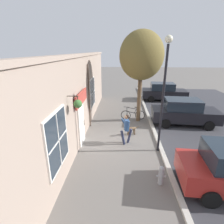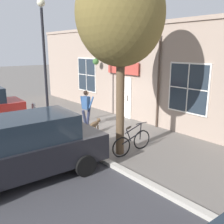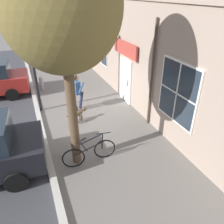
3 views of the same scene
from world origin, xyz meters
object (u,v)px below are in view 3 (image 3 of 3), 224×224
Objects in this scene: leaning_bicycle at (90,152)px; street_lamp at (27,30)px; street_tree_by_curb at (62,11)px; fire_hydrant at (42,83)px; dog_on_leash at (78,114)px; pedestrian_walking at (77,90)px.

street_lamp reaches higher than leaning_bicycle.
street_tree_by_curb reaches higher than fire_hydrant.
dog_on_leash is 1.29× the size of fire_hydrant.
dog_on_leash is at bearing 74.87° from pedestrian_walking.
pedestrian_walking is 4.83m from street_tree_by_curb.
fire_hydrant is (0.33, -6.30, -3.99)m from street_tree_by_curb.
pedestrian_walking reaches higher than leaning_bicycle.
street_tree_by_curb is 3.47× the size of leaning_bicycle.
dog_on_leash is at bearing 103.63° from fire_hydrant.
dog_on_leash is 3.74m from street_lamp.
pedestrian_walking is 3.01m from street_lamp.
fire_hydrant is (0.70, -6.52, 0.02)m from leaning_bicycle.
street_tree_by_curb is 4.10m from street_lamp.
pedestrian_walking is at bearing 112.79° from fire_hydrant.
dog_on_leash is 0.18× the size of street_lamp.
street_lamp is (1.32, -1.65, 3.09)m from dog_on_leash.
street_tree_by_curb reaches higher than pedestrian_walking.
fire_hydrant is at bearing -76.37° from dog_on_leash.
dog_on_leash is 2.52m from leaning_bicycle.
leaning_bicycle reaches higher than fire_hydrant.
street_lamp is (1.04, -4.16, 3.09)m from leaning_bicycle.
street_tree_by_curb is 7.85× the size of fire_hydrant.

